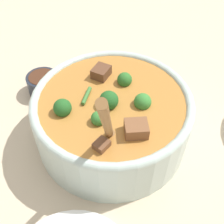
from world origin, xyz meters
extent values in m
plane|color=#C6B293|center=(0.00, 0.00, 0.00)|extent=(4.00, 4.00, 0.00)
cylinder|color=#B2C6BC|center=(0.00, 0.00, 0.05)|extent=(0.29, 0.29, 0.10)
torus|color=#B2C6BC|center=(0.00, 0.00, 0.10)|extent=(0.29, 0.29, 0.02)
cylinder|color=#B27533|center=(0.00, 0.00, 0.07)|extent=(0.27, 0.27, 0.06)
sphere|color=#235B23|center=(0.01, -0.01, 0.11)|extent=(0.03, 0.03, 0.03)
cylinder|color=#6B9956|center=(0.01, -0.01, 0.09)|extent=(0.01, 0.01, 0.01)
sphere|color=#387F33|center=(0.04, 0.03, 0.11)|extent=(0.03, 0.03, 0.03)
cylinder|color=#6B9956|center=(0.04, 0.03, 0.09)|extent=(0.01, 0.01, 0.01)
sphere|color=#2D6B28|center=(-0.02, 0.05, 0.11)|extent=(0.03, 0.03, 0.03)
cylinder|color=#6B9956|center=(-0.02, 0.05, 0.09)|extent=(0.01, 0.01, 0.01)
sphere|color=#387F33|center=(0.03, -0.05, 0.11)|extent=(0.02, 0.02, 0.02)
cylinder|color=#6B9956|center=(0.03, -0.05, 0.09)|extent=(0.01, 0.01, 0.01)
sphere|color=#235B23|center=(-0.03, -0.08, 0.11)|extent=(0.03, 0.03, 0.03)
cylinder|color=#6B9956|center=(-0.03, -0.08, 0.09)|extent=(0.01, 0.01, 0.01)
cube|color=brown|center=(0.08, -0.02, 0.11)|extent=(0.05, 0.05, 0.03)
cube|color=brown|center=(-0.06, 0.02, 0.11)|extent=(0.04, 0.04, 0.03)
cube|color=brown|center=(0.07, -0.07, 0.10)|extent=(0.02, 0.03, 0.02)
cylinder|color=#3D7533|center=(-0.03, -0.03, 0.11)|extent=(0.03, 0.04, 0.01)
ellipsoid|color=brown|center=(0.06, -0.05, 0.10)|extent=(0.04, 0.03, 0.01)
cylinder|color=brown|center=(0.10, -0.08, 0.18)|extent=(0.10, 0.08, 0.18)
cylinder|color=#232833|center=(-0.20, -0.05, 0.02)|extent=(0.07, 0.07, 0.04)
cylinder|color=#472819|center=(-0.20, -0.05, 0.04)|extent=(0.06, 0.06, 0.02)
camera|label=1|loc=(0.28, -0.21, 0.45)|focal=45.00mm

